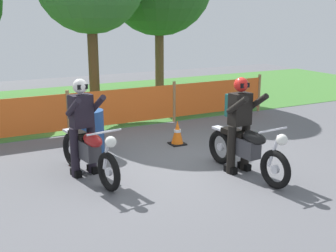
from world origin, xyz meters
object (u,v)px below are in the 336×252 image
object	(u,v)px
motorcycle_trailing	(89,152)
traffic_cone	(177,133)
motorcycle_lead	(247,149)
rider_lead	(239,120)
rider_trailing	(82,122)
spare_drum	(90,132)

from	to	relation	value
motorcycle_trailing	traffic_cone	bearing A→B (deg)	105.14
motorcycle_lead	rider_lead	bearing A→B (deg)	-179.49
rider_trailing	traffic_cone	size ratio (longest dim) A/B	3.19
rider_trailing	spare_drum	bearing A→B (deg)	148.30
motorcycle_lead	spare_drum	bearing A→B (deg)	-144.60
motorcycle_trailing	rider_lead	world-z (taller)	rider_lead
motorcycle_trailing	spare_drum	xyz separation A→B (m)	(0.42, 1.32, -0.03)
rider_lead	traffic_cone	xyz separation A→B (m)	(-0.18, 1.91, -0.69)
rider_lead	traffic_cone	size ratio (longest dim) A/B	3.19
rider_lead	traffic_cone	world-z (taller)	rider_lead
rider_trailing	spare_drum	distance (m)	1.30
motorcycle_trailing	rider_trailing	size ratio (longest dim) A/B	1.20
rider_lead	traffic_cone	distance (m)	2.04
motorcycle_trailing	rider_lead	size ratio (longest dim) A/B	1.20
motorcycle_trailing	rider_trailing	world-z (taller)	rider_trailing
rider_lead	rider_trailing	world-z (taller)	same
motorcycle_lead	motorcycle_trailing	distance (m)	2.70
motorcycle_lead	rider_lead	xyz separation A→B (m)	(-0.02, 0.22, 0.48)
motorcycle_trailing	rider_lead	bearing A→B (deg)	60.79
rider_trailing	motorcycle_trailing	bearing A→B (deg)	0.51
motorcycle_lead	traffic_cone	world-z (taller)	motorcycle_lead
motorcycle_trailing	rider_lead	xyz separation A→B (m)	(2.44, -0.90, 0.49)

